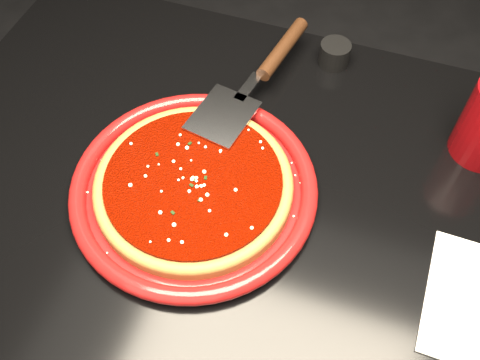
# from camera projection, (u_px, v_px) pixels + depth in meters

# --- Properties ---
(table) EXTENTS (1.20, 0.80, 0.75)m
(table) POSITION_uv_depth(u_px,v_px,m) (274.00, 318.00, 1.06)
(table) COLOR black
(table) RESTS_ON floor
(plate) EXTENTS (0.37, 0.37, 0.03)m
(plate) POSITION_uv_depth(u_px,v_px,m) (194.00, 188.00, 0.77)
(plate) COLOR maroon
(plate) RESTS_ON table
(pizza_crust) EXTENTS (0.30, 0.30, 0.01)m
(pizza_crust) POSITION_uv_depth(u_px,v_px,m) (194.00, 186.00, 0.77)
(pizza_crust) COLOR brown
(pizza_crust) RESTS_ON plate
(pizza_crust_rim) EXTENTS (0.30, 0.30, 0.02)m
(pizza_crust_rim) POSITION_uv_depth(u_px,v_px,m) (193.00, 183.00, 0.76)
(pizza_crust_rim) COLOR brown
(pizza_crust_rim) RESTS_ON plate
(pizza_sauce) EXTENTS (0.26, 0.26, 0.01)m
(pizza_sauce) POSITION_uv_depth(u_px,v_px,m) (193.00, 181.00, 0.76)
(pizza_sauce) COLOR #630900
(pizza_sauce) RESTS_ON plate
(parmesan_dusting) EXTENTS (0.25, 0.25, 0.01)m
(parmesan_dusting) POSITION_uv_depth(u_px,v_px,m) (193.00, 178.00, 0.75)
(parmesan_dusting) COLOR #FFF3C7
(parmesan_dusting) RESTS_ON plate
(basil_flecks) EXTENTS (0.23, 0.23, 0.00)m
(basil_flecks) POSITION_uv_depth(u_px,v_px,m) (193.00, 179.00, 0.75)
(basil_flecks) COLOR black
(basil_flecks) RESTS_ON plate
(pizza_server) EXTENTS (0.16, 0.36, 0.03)m
(pizza_server) POSITION_uv_depth(u_px,v_px,m) (256.00, 78.00, 0.85)
(pizza_server) COLOR silver
(pizza_server) RESTS_ON plate
(ramekin) EXTENTS (0.05, 0.05, 0.04)m
(ramekin) POSITION_uv_depth(u_px,v_px,m) (335.00, 54.00, 0.92)
(ramekin) COLOR black
(ramekin) RESTS_ON table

